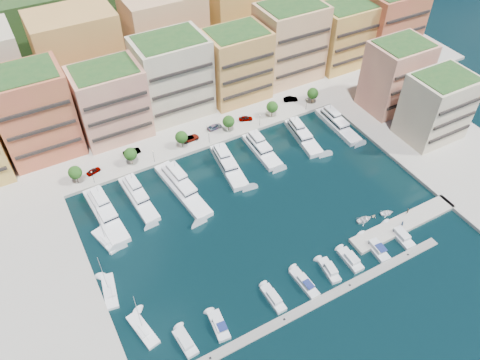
{
  "coord_description": "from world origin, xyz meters",
  "views": [
    {
      "loc": [
        -45.49,
        -70.63,
        93.23
      ],
      "look_at": [
        -2.16,
        7.74,
        6.0
      ],
      "focal_mm": 35.0,
      "sensor_mm": 36.0,
      "label": 1
    }
  ],
  "objects": [
    {
      "name": "ground",
      "position": [
        0.0,
        0.0,
        0.0
      ],
      "size": [
        400.0,
        400.0,
        0.0
      ],
      "primitive_type": "plane",
      "color": "black",
      "rests_on": "ground"
    },
    {
      "name": "north_quay",
      "position": [
        0.0,
        62.0,
        0.0
      ],
      "size": [
        220.0,
        64.0,
        2.0
      ],
      "primitive_type": "cube",
      "color": "#9E998E",
      "rests_on": "ground"
    },
    {
      "name": "east_quay",
      "position": [
        62.0,
        -8.0,
        0.0
      ],
      "size": [
        34.0,
        76.0,
        2.0
      ],
      "primitive_type": "cube",
      "color": "#9E998E",
      "rests_on": "ground"
    },
    {
      "name": "west_quay",
      "position": [
        -62.0,
        -8.0,
        0.0
      ],
      "size": [
        34.0,
        76.0,
        2.0
      ],
      "primitive_type": "cube",
      "color": "#9E998E",
      "rests_on": "ground"
    },
    {
      "name": "hillside",
      "position": [
        0.0,
        110.0,
        0.0
      ],
      "size": [
        240.0,
        40.0,
        58.0
      ],
      "primitive_type": "cube",
      "color": "#253917",
      "rests_on": "ground"
    },
    {
      "name": "south_pontoon",
      "position": [
        -3.0,
        -30.0,
        0.0
      ],
      "size": [
        72.0,
        2.2,
        0.35
      ],
      "primitive_type": "cube",
      "color": "gray",
      "rests_on": "ground"
    },
    {
      "name": "finger_pier",
      "position": [
        30.0,
        -22.0,
        0.0
      ],
      "size": [
        32.0,
        5.0,
        2.0
      ],
      "primitive_type": "cube",
      "color": "#9E998E",
      "rests_on": "ground"
    },
    {
      "name": "apartment_1",
      "position": [
        -44.0,
        51.99,
        14.31
      ],
      "size": [
        20.0,
        16.5,
        26.8
      ],
      "color": "#C75642",
      "rests_on": "north_quay"
    },
    {
      "name": "apartment_2",
      "position": [
        -23.0,
        49.99,
        12.31
      ],
      "size": [
        20.0,
        15.5,
        22.8
      ],
      "color": "#EDAF84",
      "rests_on": "north_quay"
    },
    {
      "name": "apartment_3",
      "position": [
        -2.0,
        51.99,
        13.81
      ],
      "size": [
        22.0,
        16.5,
        25.8
      ],
      "color": "beige",
      "rests_on": "north_quay"
    },
    {
      "name": "apartment_4",
      "position": [
        20.0,
        49.99,
        12.81
      ],
      "size": [
        20.0,
        15.5,
        23.8
      ],
      "color": "#D89D51",
      "rests_on": "north_quay"
    },
    {
      "name": "apartment_5",
      "position": [
        42.0,
        51.99,
        14.31
      ],
      "size": [
        22.0,
        16.5,
        26.8
      ],
      "color": "#ECB07D",
      "rests_on": "north_quay"
    },
    {
      "name": "apartment_6",
      "position": [
        64.0,
        49.99,
        12.31
      ],
      "size": [
        20.0,
        15.5,
        22.8
      ],
      "color": "#E9C655",
      "rests_on": "north_quay"
    },
    {
      "name": "apartment_7",
      "position": [
        84.0,
        47.99,
        13.31
      ],
      "size": [
        22.0,
        16.5,
        24.8
      ],
      "color": "#C75642",
      "rests_on": "north_quay"
    },
    {
      "name": "apartment_east_a",
      "position": [
        62.0,
        19.99,
        12.31
      ],
      "size": [
        18.0,
        14.5,
        22.8
      ],
      "color": "#EDAF84",
      "rests_on": "east_quay"
    },
    {
      "name": "apartment_east_b",
      "position": [
        62.0,
        1.99,
        11.31
      ],
      "size": [
        18.0,
        14.5,
        20.8
      ],
      "color": "beige",
      "rests_on": "east_quay"
    },
    {
      "name": "backblock_1",
      "position": [
        -25.0,
        74.0,
        16.0
      ],
      "size": [
        26.0,
        18.0,
        30.0
      ],
      "primitive_type": "cube",
      "color": "#D89D51",
      "rests_on": "north_quay"
    },
    {
      "name": "backblock_2",
      "position": [
        5.0,
        74.0,
        16.0
      ],
      "size": [
        26.0,
        18.0,
        30.0
      ],
      "primitive_type": "cube",
      "color": "#ECB07D",
      "rests_on": "north_quay"
    },
    {
      "name": "backblock_3",
      "position": [
        35.0,
        74.0,
        16.0
      ],
      "size": [
        26.0,
        18.0,
        30.0
      ],
      "primitive_type": "cube",
      "color": "#E9C655",
      "rests_on": "north_quay"
    },
    {
      "name": "backblock_4",
      "position": [
        65.0,
        74.0,
        16.0
      ],
      "size": [
        26.0,
        18.0,
        30.0
      ],
      "primitive_type": "cube",
      "color": "#C75642",
      "rests_on": "north_quay"
    },
    {
      "name": "tree_0",
      "position": [
        -40.0,
        33.5,
        4.74
      ],
      "size": [
        3.8,
        3.8,
        5.65
      ],
      "color": "#473323",
      "rests_on": "north_quay"
    },
    {
      "name": "tree_1",
      "position": [
        -24.0,
        33.5,
        4.74
      ],
      "size": [
        3.8,
        3.8,
        5.65
      ],
      "color": "#473323",
      "rests_on": "north_quay"
    },
    {
      "name": "tree_2",
      "position": [
        -8.0,
        33.5,
        4.74
      ],
      "size": [
        3.8,
        3.8,
        5.65
      ],
      "color": "#473323",
      "rests_on": "north_quay"
    },
    {
      "name": "tree_3",
      "position": [
        8.0,
        33.5,
        4.74
      ],
      "size": [
        3.8,
        3.8,
        5.65
      ],
      "color": "#473323",
      "rests_on": "north_quay"
    },
    {
      "name": "tree_4",
      "position": [
        24.0,
        33.5,
        4.74
      ],
      "size": [
        3.8,
        3.8,
        5.65
      ],
      "color": "#473323",
      "rests_on": "north_quay"
    },
    {
      "name": "tree_5",
      "position": [
        40.0,
        33.5,
        4.74
      ],
      "size": [
        3.8,
        3.8,
        5.65
      ],
      "color": "#473323",
      "rests_on": "north_quay"
    },
    {
      "name": "lamppost_0",
      "position": [
        -36.0,
        31.2,
        3.83
      ],
      "size": [
        0.3,
        0.3,
        4.2
      ],
      "color": "black",
      "rests_on": "north_quay"
    },
    {
      "name": "lamppost_1",
      "position": [
        -18.0,
        31.2,
        3.83
      ],
      "size": [
        0.3,
        0.3,
        4.2
      ],
      "color": "black",
      "rests_on": "north_quay"
    },
    {
      "name": "lamppost_2",
      "position": [
        0.0,
        31.2,
        3.83
      ],
      "size": [
        0.3,
        0.3,
        4.2
      ],
      "color": "black",
      "rests_on": "north_quay"
    },
    {
      "name": "lamppost_3",
      "position": [
        18.0,
        31.2,
        3.83
      ],
      "size": [
        0.3,
        0.3,
        4.2
      ],
      "color": "black",
      "rests_on": "north_quay"
    },
    {
      "name": "lamppost_4",
      "position": [
        36.0,
        31.2,
        3.83
      ],
      "size": [
        0.3,
        0.3,
        4.2
      ],
      "color": "black",
      "rests_on": "north_quay"
    },
    {
      "name": "yacht_0",
      "position": [
        -36.93,
        18.84,
        1.21
      ],
      "size": [
        6.32,
        22.46,
        7.3
      ],
      "color": "white",
      "rests_on": "ground"
    },
    {
      "name": "yacht_1",
      "position": [
        -27.29,
        20.1,
        1.09
      ],
      "size": [
        5.35,
        19.53,
        7.3
      ],
      "color": "white",
      "rests_on": "ground"
    },
    {
      "name": "yacht_2",
      "position": [
        -15.47,
        17.75,
        1.21
      ],
      "size": [
        7.33,
        24.93,
        7.3
      ],
      "color": "white",
      "rests_on": "ground"
    },
    {
      "name": "yacht_3",
      "position": [
        0.38,
        19.93,
        1.21
      ],
      "size": [
        6.93,
        20.22,
        7.3
      ],
      "color": "white",
      "rests_on": "ground"
    },
    {
      "name": "yacht_4",
      "position": [
        12.4,
        21.02,
        1.09
      ],
      "size": [
        5.39,
        17.47,
        7.3
      ],
      "color": "white",
      "rests_on": "ground"
    },
    {
      "name": "yacht_5",
      "position": [
        27.14,
        20.47,
        1.21
      ],
      "size": [
        7.15,
        19.08,
        7.3
      ],
      "color": "white",
      "rests_on": "ground"
    },
    {
      "name": "yacht_6",
      "position": [
        40.21,
        19.98,
        1.21
      ],
      "size": [
        5.14,
        19.83,
        7.3
      ],
      "color": "white",
      "rests_on": "ground"
    },
    {
      "name": "cruiser_0",
      "position": [
        -33.07,
        -24.58,
        0.55
      ],
      "size": [
        3.25,
        7.25,
        2.55
      ],
      "color": "silver",
      "rests_on": "ground"
    },
    {
      "name": "cruiser_1",
      "position": [
        -25.18,
        -24.6,
        0.57
      ],
      "size": [
        3.43,
        7.53,
        2.66
      ],
      "color": "silver",
      "rests_on": "ground"
    },
    {
      "name": "cruiser_3",
      "position": [
        -11.42,
        -24.58,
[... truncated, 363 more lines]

